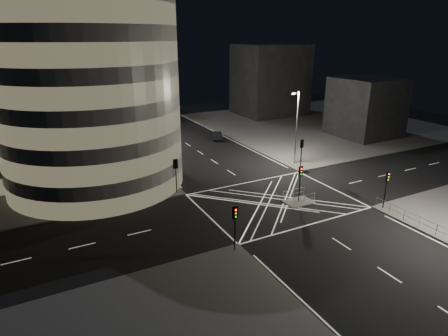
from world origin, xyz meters
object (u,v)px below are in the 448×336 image
traffic_signal_island (300,177)px  street_lamp_right_far (296,125)px  traffic_signal_fl (176,170)px  traffic_signal_nr (387,183)px  traffic_signal_nl (235,220)px  street_lamp_left_near (154,137)px  central_island (298,202)px  traffic_signal_fr (302,149)px  sedan (217,135)px  street_lamp_left_far (120,111)px

traffic_signal_island → street_lamp_right_far: 13.13m
traffic_signal_fl → traffic_signal_nr: size_ratio=1.00×
traffic_signal_nl → traffic_signal_island: same height
traffic_signal_island → street_lamp_left_near: 17.89m
central_island → street_lamp_left_near: 18.52m
traffic_signal_fr → street_lamp_right_far: street_lamp_right_far is taller
traffic_signal_fr → street_lamp_left_near: bearing=164.1°
traffic_signal_fr → sedan: bearing=99.2°
traffic_signal_fr → central_island: bearing=-129.3°
traffic_signal_fl → street_lamp_right_far: 18.55m
central_island → street_lamp_left_near: bearing=130.3°
street_lamp_left_far → street_lamp_right_far: 28.23m
traffic_signal_fr → street_lamp_left_far: (-18.24, 23.20, 2.63)m
traffic_signal_nl → traffic_signal_fr: bearing=37.7°
traffic_signal_nl → street_lamp_left_near: bearing=91.9°
traffic_signal_fr → traffic_signal_nr: size_ratio=1.00×
central_island → street_lamp_left_far: (-11.44, 31.50, 5.47)m
street_lamp_left_near → street_lamp_left_far: same height
central_island → traffic_signal_fr: bearing=50.7°
traffic_signal_fr → traffic_signal_island: same height
street_lamp_left_far → traffic_signal_island: bearing=-70.0°
sedan → street_lamp_left_near: bearing=60.9°
traffic_signal_nl → traffic_signal_nr: (17.60, 0.00, 0.00)m
central_island → traffic_signal_fr: traffic_signal_fr is taller
central_island → traffic_signal_fl: traffic_signal_fl is taller
central_island → street_lamp_right_far: (7.44, 10.50, 5.47)m
traffic_signal_nr → sedan: (-3.08, 32.62, -2.21)m
street_lamp_left_far → sedan: (15.16, -4.18, -4.84)m
traffic_signal_fl → street_lamp_left_far: size_ratio=0.40×
traffic_signal_nr → street_lamp_right_far: street_lamp_right_far is taller
central_island → street_lamp_left_far: size_ratio=0.30×
traffic_signal_nl → street_lamp_right_far: size_ratio=0.40×
traffic_signal_island → street_lamp_left_far: 33.61m
street_lamp_right_far → traffic_signal_nr: bearing=-92.3°
traffic_signal_fr → traffic_signal_island: size_ratio=1.00×
street_lamp_left_near → sedan: 21.08m
traffic_signal_fl → street_lamp_right_far: (18.24, 2.20, 2.63)m
traffic_signal_fl → street_lamp_left_near: bearing=97.0°
traffic_signal_nr → traffic_signal_fr: bearing=90.0°
traffic_signal_nl → street_lamp_left_near: size_ratio=0.40×
traffic_signal_fr → street_lamp_right_far: 3.48m
traffic_signal_fl → traffic_signal_island: same height
traffic_signal_nl → traffic_signal_island: bearing=26.1°
traffic_signal_island → street_lamp_left_near: bearing=130.3°
traffic_signal_fl → street_lamp_right_far: size_ratio=0.40×
traffic_signal_nr → traffic_signal_island: bearing=142.1°
street_lamp_right_far → street_lamp_left_near: bearing=171.0°
street_lamp_left_near → street_lamp_right_far: size_ratio=1.00×
traffic_signal_fl → traffic_signal_fr: 17.60m
central_island → traffic_signal_fr: 11.10m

